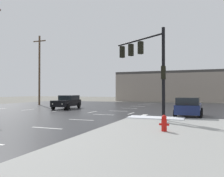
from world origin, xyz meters
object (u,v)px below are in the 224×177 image
object	(u,v)px
fire_hydrant	(164,123)
utility_pole_far	(39,69)
sedan_navy	(189,107)
traffic_signal_mast	(146,59)
sedan_black	(67,102)

from	to	relation	value
fire_hydrant	utility_pole_far	world-z (taller)	utility_pole_far
sedan_navy	fire_hydrant	bearing A→B (deg)	176.18
fire_hydrant	traffic_signal_mast	bearing A→B (deg)	111.01
sedan_black	utility_pole_far	distance (m)	10.48
sedan_navy	utility_pole_far	xyz separation A→B (m)	(-21.96, 9.24, 4.63)
traffic_signal_mast	sedan_black	size ratio (longest dim) A/B	1.35
traffic_signal_mast	utility_pole_far	bearing A→B (deg)	2.49
fire_hydrant	sedan_navy	bearing A→B (deg)	84.62
utility_pole_far	fire_hydrant	bearing A→B (deg)	-39.30
traffic_signal_mast	utility_pole_far	xyz separation A→B (m)	(-19.14, 11.99, 1.03)
traffic_signal_mast	sedan_black	distance (m)	13.66
sedan_navy	utility_pole_far	size ratio (longest dim) A/B	0.44
sedan_navy	utility_pole_far	bearing A→B (deg)	68.74
fire_hydrant	sedan_black	xyz separation A→B (m)	(-13.19, 12.41, 0.32)
traffic_signal_mast	sedan_navy	distance (m)	5.34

